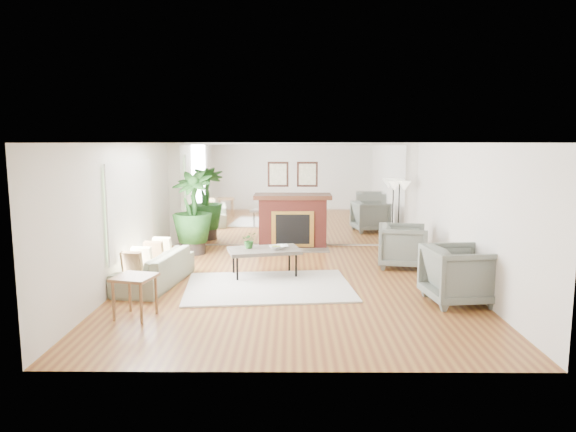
{
  "coord_description": "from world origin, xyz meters",
  "views": [
    {
      "loc": [
        -0.03,
        -8.84,
        2.5
      ],
      "look_at": [
        -0.09,
        0.6,
        1.15
      ],
      "focal_mm": 32.0,
      "sensor_mm": 36.0,
      "label": 1
    }
  ],
  "objects_px": {
    "coffee_table": "(264,251)",
    "armchair_back": "(402,246)",
    "fireplace": "(293,220)",
    "side_table": "(135,283)",
    "armchair_front": "(459,275)",
    "floor_lamp": "(399,191)",
    "potted_ficus": "(192,210)",
    "sofa": "(155,268)"
  },
  "relations": [
    {
      "from": "floor_lamp",
      "to": "sofa",
      "type": "bearing_deg",
      "value": -147.97
    },
    {
      "from": "fireplace",
      "to": "floor_lamp",
      "type": "xyz_separation_m",
      "value": [
        2.49,
        -0.16,
        0.72
      ]
    },
    {
      "from": "coffee_table",
      "to": "potted_ficus",
      "type": "relative_size",
      "value": 0.78
    },
    {
      "from": "armchair_back",
      "to": "potted_ficus",
      "type": "bearing_deg",
      "value": 84.87
    },
    {
      "from": "floor_lamp",
      "to": "potted_ficus",
      "type": "bearing_deg",
      "value": -173.38
    },
    {
      "from": "armchair_front",
      "to": "side_table",
      "type": "relative_size",
      "value": 1.54
    },
    {
      "from": "side_table",
      "to": "potted_ficus",
      "type": "xyz_separation_m",
      "value": [
        0.03,
        4.27,
        0.49
      ]
    },
    {
      "from": "sofa",
      "to": "floor_lamp",
      "type": "xyz_separation_m",
      "value": [
        4.94,
        3.09,
        1.08
      ]
    },
    {
      "from": "armchair_front",
      "to": "side_table",
      "type": "xyz_separation_m",
      "value": [
        -4.88,
        -0.71,
        0.06
      ]
    },
    {
      "from": "armchair_back",
      "to": "coffee_table",
      "type": "bearing_deg",
      "value": 115.23
    },
    {
      "from": "fireplace",
      "to": "side_table",
      "type": "relative_size",
      "value": 3.16
    },
    {
      "from": "potted_ficus",
      "to": "floor_lamp",
      "type": "relative_size",
      "value": 1.17
    },
    {
      "from": "sofa",
      "to": "floor_lamp",
      "type": "height_order",
      "value": "floor_lamp"
    },
    {
      "from": "armchair_back",
      "to": "potted_ficus",
      "type": "relative_size",
      "value": 0.51
    },
    {
      "from": "sofa",
      "to": "armchair_back",
      "type": "bearing_deg",
      "value": 114.11
    },
    {
      "from": "side_table",
      "to": "floor_lamp",
      "type": "xyz_separation_m",
      "value": [
        4.77,
        4.82,
        0.86
      ]
    },
    {
      "from": "fireplace",
      "to": "armchair_front",
      "type": "xyz_separation_m",
      "value": [
        2.6,
        -4.27,
        -0.2
      ]
    },
    {
      "from": "coffee_table",
      "to": "floor_lamp",
      "type": "bearing_deg",
      "value": 39.61
    },
    {
      "from": "sofa",
      "to": "potted_ficus",
      "type": "xyz_separation_m",
      "value": [
        0.2,
        2.54,
        0.71
      ]
    },
    {
      "from": "fireplace",
      "to": "armchair_back",
      "type": "xyz_separation_m",
      "value": [
        2.22,
        -1.91,
        -0.23
      ]
    },
    {
      "from": "potted_ficus",
      "to": "fireplace",
      "type": "bearing_deg",
      "value": 17.49
    },
    {
      "from": "sofa",
      "to": "side_table",
      "type": "distance_m",
      "value": 1.75
    },
    {
      "from": "fireplace",
      "to": "armchair_front",
      "type": "relative_size",
      "value": 2.05
    },
    {
      "from": "fireplace",
      "to": "floor_lamp",
      "type": "relative_size",
      "value": 1.27
    },
    {
      "from": "armchair_front",
      "to": "sofa",
      "type": "bearing_deg",
      "value": 71.81
    },
    {
      "from": "armchair_back",
      "to": "floor_lamp",
      "type": "xyz_separation_m",
      "value": [
        0.27,
        1.75,
        0.94
      ]
    },
    {
      "from": "sofa",
      "to": "armchair_front",
      "type": "xyz_separation_m",
      "value": [
        5.05,
        -1.02,
        0.16
      ]
    },
    {
      "from": "fireplace",
      "to": "side_table",
      "type": "bearing_deg",
      "value": -114.59
    },
    {
      "from": "fireplace",
      "to": "sofa",
      "type": "distance_m",
      "value": 4.09
    },
    {
      "from": "fireplace",
      "to": "armchair_back",
      "type": "height_order",
      "value": "fireplace"
    },
    {
      "from": "coffee_table",
      "to": "armchair_front",
      "type": "height_order",
      "value": "armchair_front"
    },
    {
      "from": "fireplace",
      "to": "potted_ficus",
      "type": "distance_m",
      "value": 2.39
    },
    {
      "from": "side_table",
      "to": "floor_lamp",
      "type": "distance_m",
      "value": 6.84
    },
    {
      "from": "fireplace",
      "to": "coffee_table",
      "type": "bearing_deg",
      "value": -101.47
    },
    {
      "from": "fireplace",
      "to": "side_table",
      "type": "distance_m",
      "value": 5.48
    },
    {
      "from": "armchair_back",
      "to": "armchair_front",
      "type": "height_order",
      "value": "armchair_front"
    },
    {
      "from": "sofa",
      "to": "floor_lamp",
      "type": "bearing_deg",
      "value": 130.15
    },
    {
      "from": "side_table",
      "to": "potted_ficus",
      "type": "height_order",
      "value": "potted_ficus"
    },
    {
      "from": "coffee_table",
      "to": "armchair_back",
      "type": "height_order",
      "value": "armchair_back"
    },
    {
      "from": "fireplace",
      "to": "potted_ficus",
      "type": "bearing_deg",
      "value": -162.51
    },
    {
      "from": "coffee_table",
      "to": "sofa",
      "type": "relative_size",
      "value": 0.73
    },
    {
      "from": "floor_lamp",
      "to": "fireplace",
      "type": "bearing_deg",
      "value": 176.35
    }
  ]
}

